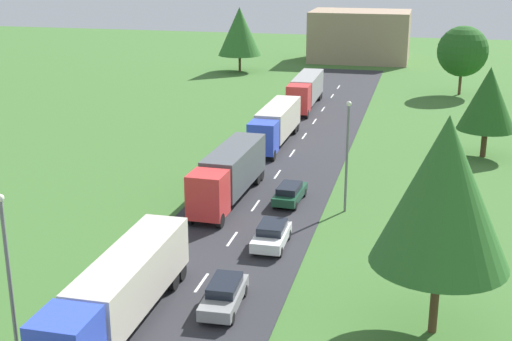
{
  "coord_description": "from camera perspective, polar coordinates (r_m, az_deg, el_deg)",
  "views": [
    {
      "loc": [
        11.48,
        -15.81,
        18.02
      ],
      "look_at": [
        -0.5,
        33.68,
        2.05
      ],
      "focal_mm": 49.69,
      "sensor_mm": 36.0,
      "label": 1
    }
  ],
  "objects": [
    {
      "name": "distant_building",
      "position": [
        121.41,
        8.36,
        10.67
      ],
      "size": [
        16.17,
        11.24,
        8.26
      ],
      "primitive_type": "cube",
      "color": "#9E846B",
      "rests_on": "ground"
    },
    {
      "name": "truck_lead",
      "position": [
        35.58,
        -10.91,
        -9.49
      ],
      "size": [
        2.51,
        13.28,
        3.57
      ],
      "color": "blue",
      "rests_on": "road"
    },
    {
      "name": "car_fourth",
      "position": [
        52.33,
        2.73,
        -1.81
      ],
      "size": [
        1.94,
        4.51,
        1.41
      ],
      "color": "#19472D",
      "rests_on": "road"
    },
    {
      "name": "tree_birch",
      "position": [
        94.93,
        16.31,
        9.2
      ],
      "size": [
        6.43,
        6.43,
        8.8
      ],
      "color": "#513823",
      "rests_on": "ground"
    },
    {
      "name": "car_third",
      "position": [
        44.69,
        1.27,
        -5.19
      ],
      "size": [
        1.93,
        4.18,
        1.5
      ],
      "color": "white",
      "rests_on": "road"
    },
    {
      "name": "lamppost_second",
      "position": [
        49.94,
        7.35,
        1.57
      ],
      "size": [
        0.36,
        0.36,
        8.06
      ],
      "color": "slate",
      "rests_on": "ground"
    },
    {
      "name": "truck_fourth",
      "position": [
        84.09,
        4.02,
        6.5
      ],
      "size": [
        2.66,
        12.8,
        3.61
      ],
      "color": "red",
      "rests_on": "road"
    },
    {
      "name": "car_second",
      "position": [
        37.45,
        -2.58,
        -9.91
      ],
      "size": [
        1.92,
        4.54,
        1.48
      ],
      "color": "gray",
      "rests_on": "road"
    },
    {
      "name": "road",
      "position": [
        45.61,
        -2.11,
        -5.83
      ],
      "size": [
        10.0,
        140.0,
        0.06
      ],
      "primitive_type": "cube",
      "color": "#2B2B30",
      "rests_on": "ground"
    },
    {
      "name": "truck_third",
      "position": [
        67.9,
        1.6,
        3.84
      ],
      "size": [
        2.6,
        12.44,
        3.51
      ],
      "color": "blue",
      "rests_on": "road"
    },
    {
      "name": "truck_second",
      "position": [
        52.4,
        -2.17,
        -0.16
      ],
      "size": [
        2.83,
        11.99,
        3.73
      ],
      "color": "red",
      "rests_on": "road"
    },
    {
      "name": "tree_oak",
      "position": [
        33.85,
        14.87,
        -1.66
      ],
      "size": [
        6.59,
        6.59,
        10.93
      ],
      "color": "#513823",
      "rests_on": "ground"
    },
    {
      "name": "lamppost_lead",
      "position": [
        33.98,
        -19.34,
        -7.29
      ],
      "size": [
        0.36,
        0.36,
        7.82
      ],
      "color": "slate",
      "rests_on": "ground"
    },
    {
      "name": "tree_pine",
      "position": [
        66.27,
        18.19,
        5.5
      ],
      "size": [
        5.14,
        5.14,
        8.17
      ],
      "color": "#513823",
      "rests_on": "ground"
    },
    {
      "name": "tree_maple",
      "position": [
        109.21,
        -1.33,
        11.14
      ],
      "size": [
        6.55,
        6.55,
        9.7
      ],
      "color": "#513823",
      "rests_on": "ground"
    },
    {
      "name": "lane_marking_centre",
      "position": [
        42.53,
        -3.4,
        -7.59
      ],
      "size": [
        0.16,
        120.28,
        0.01
      ],
      "color": "white",
      "rests_on": "road"
    }
  ]
}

